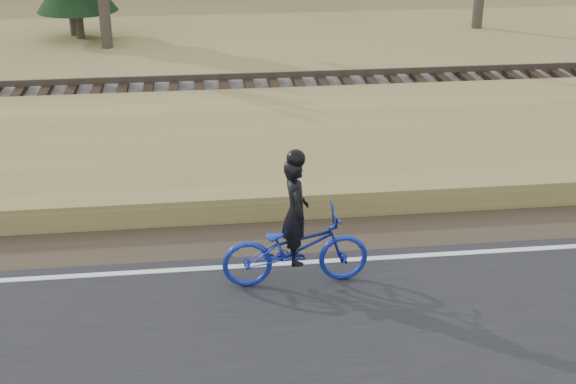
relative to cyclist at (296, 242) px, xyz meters
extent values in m
plane|color=#9C894F|center=(1.84, 0.35, -0.71)|extent=(120.00, 120.00, 0.00)
cube|color=black|center=(1.84, -2.15, -0.68)|extent=(120.00, 6.00, 0.06)
cube|color=silver|center=(1.84, 0.55, -0.64)|extent=(120.00, 0.12, 0.01)
cube|color=#473A2B|center=(1.84, 1.55, -0.69)|extent=(120.00, 1.60, 0.04)
cube|color=#9C894F|center=(1.84, 4.55, -0.49)|extent=(120.00, 5.00, 0.44)
cube|color=slate|center=(1.84, 8.35, -0.48)|extent=(120.00, 3.00, 0.45)
cube|color=black|center=(1.84, 8.35, -0.19)|extent=(120.00, 2.40, 0.14)
cube|color=brown|center=(1.84, 7.63, -0.04)|extent=(120.00, 0.07, 0.15)
cube|color=brown|center=(1.84, 9.07, -0.04)|extent=(120.00, 0.07, 0.15)
imported|color=#1729A0|center=(0.00, 0.00, -0.10)|extent=(2.09, 0.77, 1.09)
imported|color=black|center=(0.00, 0.00, 0.47)|extent=(0.38, 0.56, 1.52)
sphere|color=black|center=(0.00, 0.00, 1.25)|extent=(0.26, 0.26, 0.26)
cylinder|color=#453A32|center=(-4.88, 16.90, -0.10)|extent=(0.28, 0.28, 1.20)
camera|label=1|loc=(-1.35, -9.95, 5.09)|focal=50.00mm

